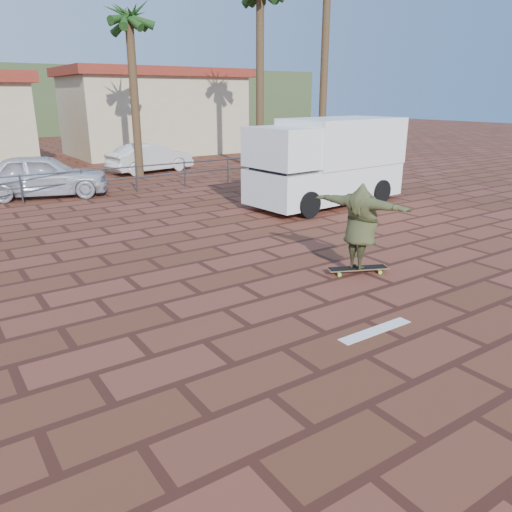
{
  "coord_description": "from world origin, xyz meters",
  "views": [
    {
      "loc": [
        -4.78,
        -5.95,
        3.49
      ],
      "look_at": [
        -0.11,
        0.92,
        0.8
      ],
      "focal_mm": 35.0,
      "sensor_mm": 36.0,
      "label": 1
    }
  ],
  "objects_px": {
    "longboard": "(358,269)",
    "car_white": "(150,158)",
    "campervan": "(327,160)",
    "car_silver": "(42,175)",
    "skateboarder": "(361,226)"
  },
  "relations": [
    {
      "from": "longboard",
      "to": "car_white",
      "type": "bearing_deg",
      "value": 106.69
    },
    {
      "from": "campervan",
      "to": "car_silver",
      "type": "relative_size",
      "value": 1.23
    },
    {
      "from": "longboard",
      "to": "campervan",
      "type": "height_order",
      "value": "campervan"
    },
    {
      "from": "skateboarder",
      "to": "car_white",
      "type": "distance_m",
      "value": 15.8
    },
    {
      "from": "car_silver",
      "to": "car_white",
      "type": "distance_m",
      "value": 6.56
    },
    {
      "from": "campervan",
      "to": "car_silver",
      "type": "height_order",
      "value": "campervan"
    },
    {
      "from": "car_silver",
      "to": "skateboarder",
      "type": "bearing_deg",
      "value": -145.86
    },
    {
      "from": "campervan",
      "to": "car_white",
      "type": "xyz_separation_m",
      "value": [
        -1.95,
        10.13,
        -0.79
      ]
    },
    {
      "from": "car_silver",
      "to": "car_white",
      "type": "xyz_separation_m",
      "value": [
        5.55,
        3.5,
        -0.1
      ]
    },
    {
      "from": "car_white",
      "to": "campervan",
      "type": "bearing_deg",
      "value": -178.51
    },
    {
      "from": "longboard",
      "to": "campervan",
      "type": "distance_m",
      "value": 6.98
    },
    {
      "from": "car_white",
      "to": "car_silver",
      "type": "bearing_deg",
      "value": 112.82
    },
    {
      "from": "skateboarder",
      "to": "car_white",
      "type": "bearing_deg",
      "value": -21.83
    },
    {
      "from": "campervan",
      "to": "car_white",
      "type": "height_order",
      "value": "campervan"
    },
    {
      "from": "longboard",
      "to": "car_silver",
      "type": "xyz_separation_m",
      "value": [
        -3.46,
        12.16,
        0.66
      ]
    }
  ]
}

